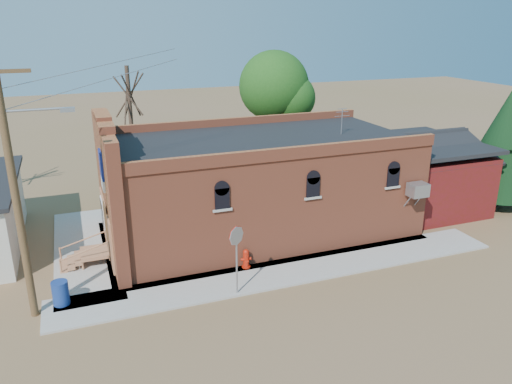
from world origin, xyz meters
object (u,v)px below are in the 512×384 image
object	(u,v)px
fire_hydrant	(246,259)
stop_sign	(236,242)
utility_pole	(16,187)
trash_barrel	(61,293)
brick_bar	(254,185)

from	to	relation	value
fire_hydrant	stop_sign	bearing A→B (deg)	-100.60
stop_sign	fire_hydrant	bearing A→B (deg)	52.73
utility_pole	fire_hydrant	world-z (taller)	utility_pole
fire_hydrant	trash_barrel	size ratio (longest dim) A/B	0.91
fire_hydrant	stop_sign	xyz separation A→B (m)	(-1.01, -1.80, 1.68)
utility_pole	fire_hydrant	bearing A→B (deg)	4.22
brick_bar	stop_sign	bearing A→B (deg)	-116.36
fire_hydrant	trash_barrel	bearing A→B (deg)	-158.99
brick_bar	trash_barrel	bearing A→B (deg)	-155.93
brick_bar	stop_sign	xyz separation A→B (m)	(-2.72, -5.49, -0.17)
utility_pole	brick_bar	bearing A→B (deg)	23.69
fire_hydrant	trash_barrel	world-z (taller)	trash_barrel
stop_sign	brick_bar	bearing A→B (deg)	55.64
stop_sign	trash_barrel	size ratio (longest dim) A/B	3.02
fire_hydrant	utility_pole	bearing A→B (deg)	-157.11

